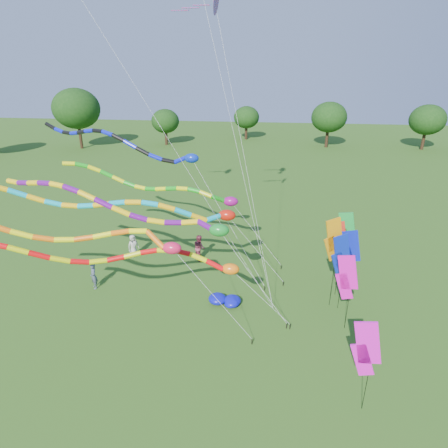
# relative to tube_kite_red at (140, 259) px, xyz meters

# --- Properties ---
(ground) EXTENTS (160.00, 160.00, 0.00)m
(ground) POSITION_rel_tube_kite_red_xyz_m (3.71, -1.31, -4.32)
(ground) COLOR #2D5616
(ground) RESTS_ON ground
(tree_ring) EXTENTS (119.00, 115.62, 9.61)m
(tree_ring) POSITION_rel_tube_kite_red_xyz_m (2.18, -3.79, 1.20)
(tree_ring) COLOR #382314
(tree_ring) RESTS_ON ground
(tube_kite_red) EXTENTS (13.49, 3.41, 6.39)m
(tube_kite_red) POSITION_rel_tube_kite_red_xyz_m (0.00, 0.00, 0.00)
(tube_kite_red) COLOR black
(tube_kite_red) RESTS_ON ground
(tube_kite_orange) EXTENTS (14.66, 2.16, 7.75)m
(tube_kite_orange) POSITION_rel_tube_kite_red_xyz_m (-2.59, -0.89, 1.52)
(tube_kite_orange) COLOR black
(tube_kite_orange) RESTS_ON ground
(tube_kite_purple) EXTENTS (15.47, 2.58, 7.56)m
(tube_kite_purple) POSITION_rel_tube_kite_red_xyz_m (-1.12, 2.50, 1.43)
(tube_kite_purple) COLOR black
(tube_kite_purple) RESTS_ON ground
(tube_kite_blue) EXTENTS (14.19, 3.63, 9.66)m
(tube_kite_blue) POSITION_rel_tube_kite_red_xyz_m (-2.45, 6.45, 3.88)
(tube_kite_blue) COLOR black
(tube_kite_blue) RESTS_ON ground
(tube_kite_cyan) EXTENTS (14.81, 3.73, 7.58)m
(tube_kite_cyan) POSITION_rel_tube_kite_red_xyz_m (-0.82, 3.38, 1.20)
(tube_kite_cyan) COLOR black
(tube_kite_cyan) RESTS_ON ground
(tube_kite_green) EXTENTS (14.14, 1.46, 7.31)m
(tube_kite_green) POSITION_rel_tube_kite_red_xyz_m (-0.64, 7.76, 0.92)
(tube_kite_green) COLOR black
(tube_kite_green) RESTS_ON ground
(delta_kite_high_c) EXTENTS (5.98, 4.99, 16.36)m
(delta_kite_high_c) POSITION_rel_tube_kite_red_xyz_m (2.49, 7.00, 11.10)
(delta_kite_high_c) COLOR black
(delta_kite_high_c) RESTS_ON ground
(banner_pole_blue_b) EXTENTS (1.16, 0.21, 4.45)m
(banner_pole_blue_b) POSITION_rel_tube_kite_red_xyz_m (10.20, 4.32, -1.13)
(banner_pole_blue_b) COLOR black
(banner_pole_blue_b) RESTS_ON ground
(banner_pole_violet) EXTENTS (1.10, 0.51, 4.33)m
(banner_pole_violet) POSITION_rel_tube_kite_red_xyz_m (9.96, 6.17, -1.24)
(banner_pole_violet) COLOR black
(banner_pole_violet) RESTS_ON ground
(banner_pole_magenta_b) EXTENTS (1.14, 0.38, 4.20)m
(banner_pole_magenta_b) POSITION_rel_tube_kite_red_xyz_m (9.65, 1.90, -1.38)
(banner_pole_magenta_b) COLOR black
(banner_pole_magenta_b) RESTS_ON ground
(banner_pole_red) EXTENTS (1.16, 0.13, 4.68)m
(banner_pole_red) POSITION_rel_tube_kite_red_xyz_m (9.59, 4.91, -0.90)
(banner_pole_red) COLOR black
(banner_pole_red) RESTS_ON ground
(banner_pole_blue_a) EXTENTS (1.11, 0.49, 4.57)m
(banner_pole_blue_a) POSITION_rel_tube_kite_red_xyz_m (9.57, 3.47, -1.01)
(banner_pole_blue_a) COLOR black
(banner_pole_blue_a) RESTS_ON ground
(banner_pole_magenta_a) EXTENTS (1.16, 0.27, 4.14)m
(banner_pole_magenta_a) POSITION_rel_tube_kite_red_xyz_m (9.50, -3.09, -1.44)
(banner_pole_magenta_a) COLOR black
(banner_pole_magenta_a) RESTS_ON ground
(banner_pole_green) EXTENTS (1.12, 0.46, 4.88)m
(banner_pole_green) POSITION_rel_tube_kite_red_xyz_m (10.21, 5.90, -0.71)
(banner_pole_green) COLOR black
(banner_pole_green) RESTS_ON ground
(banner_pole_orange) EXTENTS (1.11, 0.51, 5.36)m
(banner_pole_orange) POSITION_rel_tube_kite_red_xyz_m (9.14, 3.69, -0.23)
(banner_pole_orange) COLOR black
(banner_pole_orange) RESTS_ON ground
(blue_nylon_heap) EXTENTS (1.70, 1.46, 0.52)m
(blue_nylon_heap) POSITION_rel_tube_kite_red_xyz_m (3.69, 3.25, -4.07)
(blue_nylon_heap) COLOR #0D10B4
(blue_nylon_heap) RESTS_ON ground
(person_a) EXTENTS (0.91, 0.93, 1.61)m
(person_a) POSITION_rel_tube_kite_red_xyz_m (-3.61, 8.11, -3.51)
(person_a) COLOR #BBB5A8
(person_a) RESTS_ON ground
(person_b) EXTENTS (0.67, 0.71, 1.63)m
(person_b) POSITION_rel_tube_kite_red_xyz_m (-4.51, 3.81, -3.50)
(person_b) COLOR #444D60
(person_b) RESTS_ON ground
(person_c) EXTENTS (1.10, 1.14, 1.85)m
(person_c) POSITION_rel_tube_kite_red_xyz_m (1.10, 8.18, -3.39)
(person_c) COLOR #8D3347
(person_c) RESTS_ON ground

